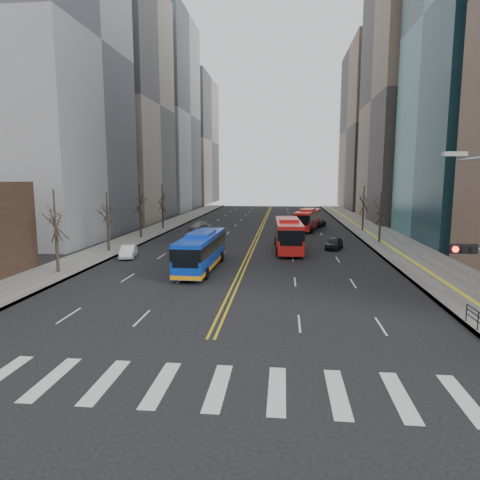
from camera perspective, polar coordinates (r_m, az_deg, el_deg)
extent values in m
plane|color=black|center=(18.45, -6.75, -18.72)|extent=(220.00, 220.00, 0.00)
cube|color=slate|center=(63.10, 18.44, 0.36)|extent=(7.00, 130.00, 0.15)
cube|color=slate|center=(64.81, -12.35, 0.80)|extent=(5.00, 130.00, 0.15)
cube|color=silver|center=(20.48, -23.83, -16.54)|extent=(0.70, 4.00, 0.01)
cube|color=silver|center=(19.48, -17.49, -17.53)|extent=(0.70, 4.00, 0.01)
cube|color=silver|center=(18.73, -10.47, -18.37)|extent=(0.70, 4.00, 0.01)
cube|color=silver|center=(18.25, -2.92, -18.98)|extent=(0.70, 4.00, 0.01)
cube|color=silver|center=(18.07, 4.95, -19.29)|extent=(0.70, 4.00, 0.01)
cube|color=silver|center=(18.21, 12.86, -19.26)|extent=(0.70, 4.00, 0.01)
cube|color=silver|center=(18.64, 20.50, -18.91)|extent=(0.70, 4.00, 0.01)
cube|color=silver|center=(19.35, 27.65, -18.30)|extent=(0.70, 4.00, 0.01)
cube|color=gold|center=(71.61, 2.70, 1.63)|extent=(0.15, 100.00, 0.01)
cube|color=gold|center=(71.59, 3.02, 1.62)|extent=(0.15, 100.00, 0.01)
cube|color=gray|center=(68.21, -27.18, 22.44)|extent=(22.00, 24.00, 52.00)
cube|color=gray|center=(90.09, -17.63, 16.67)|extent=(22.00, 22.00, 44.00)
cube|color=gray|center=(115.17, -11.66, 15.98)|extent=(20.00, 26.00, 48.00)
cube|color=#7A6755|center=(92.07, 23.44, 16.83)|extent=(20.00, 26.00, 46.00)
cube|color=gray|center=(145.23, -7.35, 12.88)|extent=(18.00, 30.00, 40.00)
cube|color=brown|center=(122.32, 18.32, 13.86)|extent=(18.00, 30.00, 42.00)
cube|color=black|center=(19.65, 27.58, -1.04)|extent=(1.10, 0.28, 0.38)
cylinder|color=#FF190C|center=(19.37, 26.79, -1.11)|extent=(0.24, 0.08, 0.24)
cylinder|color=black|center=(19.50, 27.75, -1.12)|extent=(0.24, 0.08, 0.24)
cylinder|color=black|center=(19.63, 28.69, -1.12)|extent=(0.24, 0.08, 0.24)
cube|color=#999993|center=(19.24, 26.66, 10.22)|extent=(0.90, 0.35, 0.18)
cylinder|color=black|center=(26.92, 29.15, -9.43)|extent=(0.06, 0.06, 1.00)
cylinder|color=black|center=(28.24, 27.95, -8.54)|extent=(0.06, 0.06, 1.00)
cylinder|color=black|center=(40.69, -23.20, -1.42)|extent=(0.28, 0.28, 3.90)
cylinder|color=black|center=(50.49, -17.16, 0.49)|extent=(0.28, 0.28, 3.60)
cylinder|color=black|center=(60.66, -13.13, 2.10)|extent=(0.28, 0.28, 4.00)
cylinder|color=black|center=(71.11, -10.26, 2.99)|extent=(0.28, 0.28, 3.80)
cylinder|color=black|center=(57.73, 18.13, 1.34)|extent=(0.28, 0.28, 3.50)
cylinder|color=black|center=(69.42, 16.06, 2.65)|extent=(0.28, 0.28, 3.75)
cube|color=#0C37C1|center=(39.30, -5.16, -1.38)|extent=(2.73, 11.93, 2.82)
cube|color=black|center=(39.21, -5.17, -0.58)|extent=(2.79, 11.95, 1.01)
cube|color=#0C37C1|center=(39.07, -5.19, 0.80)|extent=(2.07, 4.20, 0.40)
cube|color=orange|center=(39.52, -5.14, -3.11)|extent=(2.79, 11.95, 0.35)
cylinder|color=black|center=(36.22, -8.33, -4.31)|extent=(0.32, 1.01, 1.00)
cylinder|color=black|center=(35.65, -4.49, -4.45)|extent=(0.32, 1.01, 1.00)
cylinder|color=black|center=(43.44, -5.67, -2.14)|extent=(0.32, 1.01, 1.00)
cylinder|color=black|center=(42.96, -2.45, -2.22)|extent=(0.32, 1.01, 1.00)
cube|color=red|center=(49.58, 6.45, 0.79)|extent=(3.20, 11.97, 3.10)
cube|color=black|center=(49.50, 6.46, 1.47)|extent=(3.26, 11.99, 1.10)
cube|color=red|center=(49.39, 6.48, 2.69)|extent=(2.33, 4.24, 0.40)
cylinder|color=black|center=(45.98, 4.98, -1.55)|extent=(0.34, 1.01, 1.00)
cylinder|color=black|center=(46.14, 8.33, -1.57)|extent=(0.34, 1.01, 1.00)
cylinder|color=black|center=(53.48, 4.77, -0.15)|extent=(0.34, 1.01, 1.00)
cylinder|color=black|center=(53.61, 7.66, -0.17)|extent=(0.34, 1.01, 1.00)
cube|color=red|center=(69.26, 9.02, 2.75)|extent=(4.84, 11.05, 2.78)
cube|color=black|center=(69.21, 9.03, 3.20)|extent=(4.90, 11.08, 1.00)
cube|color=red|center=(69.13, 9.05, 3.98)|extent=(2.77, 4.12, 0.40)
cylinder|color=black|center=(66.25, 7.43, 1.45)|extent=(0.52, 1.04, 1.00)
cylinder|color=black|center=(65.81, 9.52, 1.36)|extent=(0.52, 1.04, 1.00)
cylinder|color=black|center=(72.98, 8.52, 2.06)|extent=(0.52, 1.04, 1.00)
cylinder|color=black|center=(72.57, 10.43, 1.98)|extent=(0.52, 1.04, 1.00)
imported|color=white|center=(46.40, -14.67, -1.51)|extent=(2.18, 4.19, 1.31)
imported|color=black|center=(51.58, 12.45, -0.42)|extent=(2.77, 4.35, 1.38)
imported|color=#949499|center=(69.41, -5.59, 1.90)|extent=(2.80, 4.66, 1.26)
imported|color=black|center=(74.58, 10.37, 2.21)|extent=(3.20, 4.57, 1.16)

